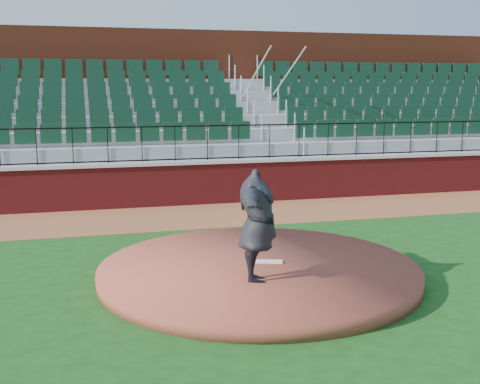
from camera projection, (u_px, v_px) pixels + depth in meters
name	position (u px, v px, depth m)	size (l,w,h in m)	color
ground	(261.00, 275.00, 11.12)	(90.00, 90.00, 0.00)	#134413
warning_track	(203.00, 215.00, 16.26)	(34.00, 3.20, 0.01)	brown
field_wall	(192.00, 184.00, 17.68)	(34.00, 0.35, 1.20)	maroon
wall_cap	(192.00, 162.00, 17.56)	(34.00, 0.45, 0.10)	#B7B7B7
wall_railing	(191.00, 143.00, 17.47)	(34.00, 0.05, 1.00)	black
seating_stands	(176.00, 121.00, 19.98)	(34.00, 5.10, 4.60)	gray
concourse_wall	(164.00, 105.00, 22.56)	(34.00, 0.50, 5.50)	maroon
pitchers_mound	(259.00, 271.00, 10.93)	(5.77, 5.77, 0.25)	brown
pitching_rubber	(267.00, 261.00, 11.03)	(0.57, 0.14, 0.04)	white
pitcher	(257.00, 226.00, 9.84)	(2.30, 0.63, 1.87)	black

